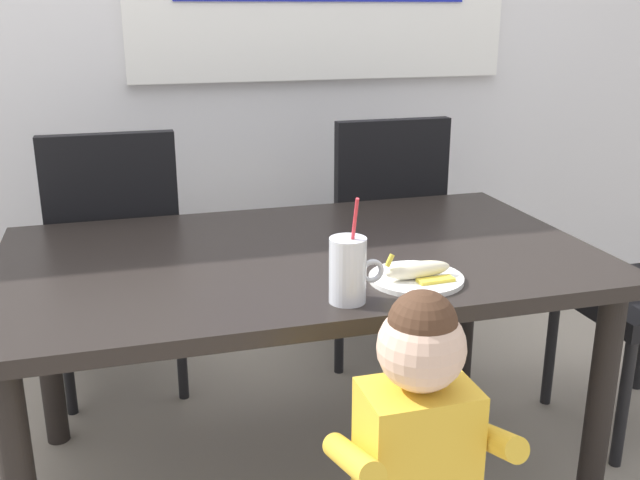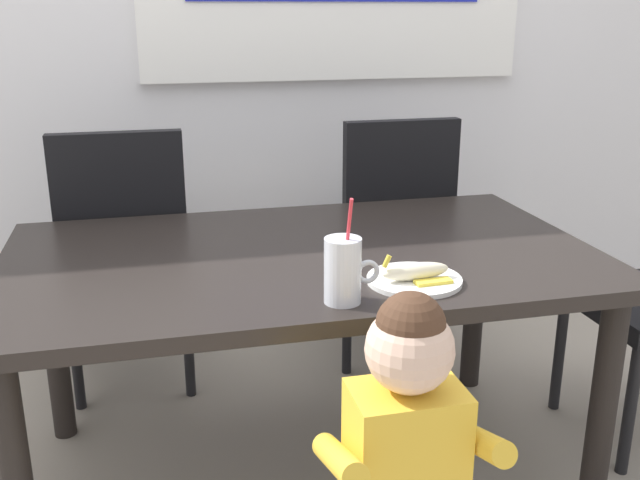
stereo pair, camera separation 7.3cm
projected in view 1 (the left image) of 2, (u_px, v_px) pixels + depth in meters
ground_plane at (303, 472)px, 2.18m from camera, size 24.00×24.00×0.00m
dining_table at (301, 280)px, 1.99m from camera, size 1.59×0.93×0.70m
dining_chair_left at (116, 250)px, 2.47m from camera, size 0.44×0.44×0.96m
dining_chair_right at (379, 225)px, 2.76m from camera, size 0.44×0.44×0.96m
toddler_standing at (417, 440)px, 1.41m from camera, size 0.33×0.24×0.84m
milk_cup at (348, 274)px, 1.61m from camera, size 0.13×0.08×0.25m
snack_plate at (416, 278)px, 1.75m from camera, size 0.23×0.23×0.01m
peeled_banana at (419, 270)px, 1.73m from camera, size 0.17×0.11×0.07m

